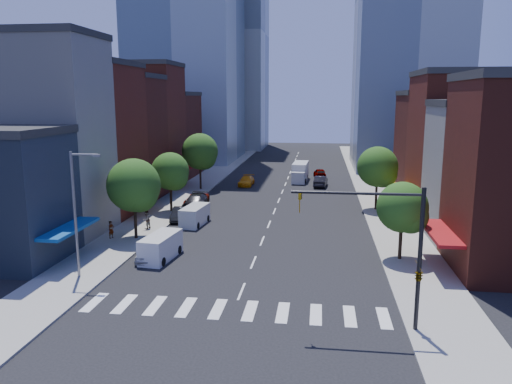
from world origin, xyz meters
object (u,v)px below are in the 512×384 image
(traffic_car_oncoming, at_px, (321,181))
(parked_car_front, at_px, (152,250))
(pedestrian_far, at_px, (146,219))
(traffic_car_far, at_px, (320,173))
(box_truck, at_px, (300,173))
(parked_car_third, at_px, (197,200))
(taxi, at_px, (246,181))
(parked_car_second, at_px, (180,214))
(pedestrian_near, at_px, (111,230))
(parked_car_rear, at_px, (195,202))
(cargo_van_near, at_px, (160,247))
(cargo_van_far, at_px, (194,216))

(traffic_car_oncoming, bearing_deg, parked_car_front, 74.43)
(pedestrian_far, bearing_deg, traffic_car_far, 173.12)
(traffic_car_oncoming, bearing_deg, pedestrian_far, 62.91)
(parked_car_front, height_order, box_truck, box_truck)
(parked_car_front, height_order, parked_car_third, parked_car_front)
(taxi, xyz_separation_m, box_truck, (7.63, 4.94, 0.65))
(parked_car_second, distance_m, pedestrian_far, 4.73)
(parked_car_third, xyz_separation_m, pedestrian_near, (-4.20, -15.03, 0.23))
(taxi, bearing_deg, box_truck, 34.38)
(parked_car_front, relative_size, traffic_car_far, 1.00)
(taxi, relative_size, pedestrian_near, 2.94)
(parked_car_second, relative_size, parked_car_third, 0.80)
(parked_car_front, distance_m, parked_car_second, 12.74)
(parked_car_rear, relative_size, pedestrian_near, 3.44)
(parked_car_front, bearing_deg, parked_car_rear, 91.27)
(parked_car_third, bearing_deg, cargo_van_near, -86.96)
(pedestrian_near, bearing_deg, parked_car_front, -107.11)
(parked_car_rear, bearing_deg, box_truck, 60.79)
(cargo_van_far, bearing_deg, pedestrian_far, -141.89)
(cargo_van_near, bearing_deg, box_truck, 82.97)
(taxi, height_order, pedestrian_near, pedestrian_near)
(cargo_van_near, relative_size, pedestrian_far, 2.65)
(cargo_van_near, bearing_deg, traffic_car_far, 80.31)
(parked_car_rear, relative_size, traffic_car_oncoming, 1.16)
(parked_car_second, xyz_separation_m, traffic_car_oncoming, (14.69, 22.21, 0.10))
(traffic_car_oncoming, bearing_deg, traffic_car_far, -83.52)
(parked_car_rear, height_order, box_truck, box_truck)
(parked_car_rear, xyz_separation_m, cargo_van_far, (1.73, -7.26, 0.15))
(cargo_van_far, bearing_deg, pedestrian_near, -128.99)
(parked_car_rear, xyz_separation_m, taxi, (3.63, 15.99, -0.12))
(taxi, relative_size, traffic_car_oncoming, 1.00)
(taxi, bearing_deg, parked_car_third, -103.57)
(parked_car_front, bearing_deg, parked_car_second, 93.86)
(parked_car_second, height_order, parked_car_rear, parked_car_rear)
(parked_car_third, relative_size, traffic_car_far, 1.18)
(parked_car_third, distance_m, taxi, 14.96)
(pedestrian_far, bearing_deg, box_truck, 175.03)
(parked_car_front, xyz_separation_m, parked_car_rear, (-1.05, 18.35, 0.05))
(parked_car_front, xyz_separation_m, traffic_car_oncoming, (13.39, 34.89, 0.03))
(cargo_van_near, relative_size, cargo_van_far, 1.04)
(box_truck, xyz_separation_m, pedestrian_near, (-15.72, -34.41, -0.39))
(parked_car_second, height_order, cargo_van_far, cargo_van_far)
(parked_car_front, height_order, pedestrian_far, pedestrian_far)
(cargo_van_near, height_order, pedestrian_far, pedestrian_far)
(parked_car_front, height_order, traffic_car_oncoming, traffic_car_oncoming)
(pedestrian_near, bearing_deg, pedestrian_far, -5.19)
(traffic_car_oncoming, distance_m, pedestrian_far, 31.32)
(box_truck, bearing_deg, cargo_van_near, -100.92)
(taxi, height_order, traffic_car_far, traffic_car_far)
(parked_car_third, relative_size, parked_car_rear, 0.94)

